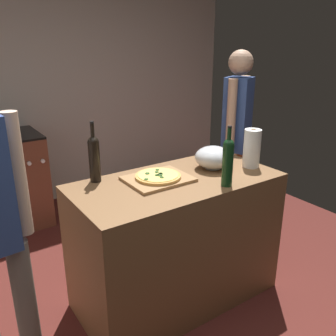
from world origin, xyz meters
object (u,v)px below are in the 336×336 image
(wine_bottle_clear, at_px, (228,160))
(person_in_red, at_px, (236,136))
(stove, at_px, (11,180))
(paper_towel_roll, at_px, (252,148))
(mixing_bowl, at_px, (213,157))
(wine_bottle_dark, at_px, (94,157))
(pizza, at_px, (158,176))

(wine_bottle_clear, xyz_separation_m, person_in_red, (0.74, 0.67, -0.11))
(stove, height_order, person_in_red, person_in_red)
(paper_towel_roll, xyz_separation_m, wine_bottle_clear, (-0.39, -0.17, 0.03))
(mixing_bowl, bearing_deg, wine_bottle_dark, 162.95)
(paper_towel_roll, xyz_separation_m, wine_bottle_dark, (-1.02, 0.36, 0.03))
(paper_towel_roll, xyz_separation_m, person_in_red, (0.35, 0.51, -0.08))
(pizza, relative_size, wine_bottle_dark, 0.76)
(wine_bottle_clear, distance_m, stove, 2.32)
(wine_bottle_dark, bearing_deg, stove, 98.87)
(pizza, bearing_deg, mixing_bowl, -2.67)
(paper_towel_roll, relative_size, wine_bottle_dark, 0.70)
(pizza, relative_size, paper_towel_roll, 1.08)
(paper_towel_roll, bearing_deg, person_in_red, 55.29)
(paper_towel_roll, relative_size, stove, 0.29)
(paper_towel_roll, bearing_deg, mixing_bowl, 153.71)
(pizza, bearing_deg, wine_bottle_dark, 146.51)
(mixing_bowl, bearing_deg, pizza, 177.33)
(pizza, height_order, person_in_red, person_in_red)
(wine_bottle_clear, height_order, person_in_red, person_in_red)
(pizza, xyz_separation_m, person_in_red, (1.04, 0.36, 0.03))
(pizza, height_order, wine_bottle_dark, wine_bottle_dark)
(stove, bearing_deg, wine_bottle_dark, -81.13)
(pizza, distance_m, mixing_bowl, 0.45)
(wine_bottle_dark, xyz_separation_m, stove, (-0.24, 1.53, -0.61))
(pizza, distance_m, person_in_red, 1.11)
(wine_bottle_clear, relative_size, wine_bottle_dark, 0.97)
(pizza, xyz_separation_m, wine_bottle_dark, (-0.33, 0.22, 0.13))
(pizza, height_order, stove, same)
(stove, bearing_deg, pizza, -72.05)
(wine_bottle_dark, relative_size, person_in_red, 0.23)
(paper_towel_roll, distance_m, wine_bottle_dark, 1.08)
(paper_towel_roll, distance_m, person_in_red, 0.62)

